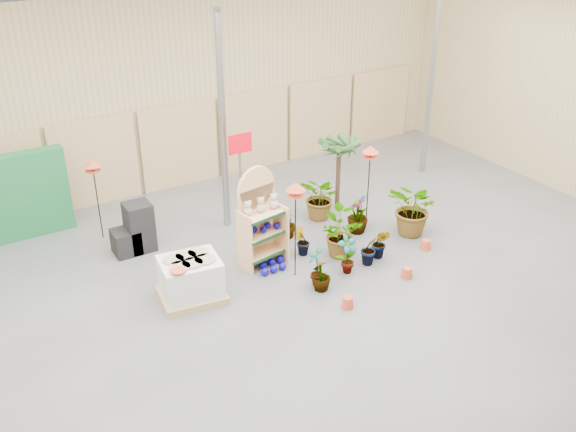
{
  "coord_description": "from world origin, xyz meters",
  "views": [
    {
      "loc": [
        -5.2,
        -7.53,
        6.45
      ],
      "look_at": [
        0.3,
        1.5,
        1.0
      ],
      "focal_mm": 40.0,
      "sensor_mm": 36.0,
      "label": 1
    }
  ],
  "objects_px": {
    "display_shelf": "(259,220)",
    "bird_table_front": "(296,190)",
    "potted_plant_2": "(338,234)",
    "pallet_stack": "(191,279)"
  },
  "relations": [
    {
      "from": "bird_table_front",
      "to": "potted_plant_2",
      "type": "height_order",
      "value": "bird_table_front"
    },
    {
      "from": "display_shelf",
      "to": "bird_table_front",
      "type": "relative_size",
      "value": 1.03
    },
    {
      "from": "pallet_stack",
      "to": "bird_table_front",
      "type": "xyz_separation_m",
      "value": [
        1.95,
        -0.29,
        1.35
      ]
    },
    {
      "from": "display_shelf",
      "to": "pallet_stack",
      "type": "xyz_separation_m",
      "value": [
        -1.63,
        -0.49,
        -0.49
      ]
    },
    {
      "from": "display_shelf",
      "to": "potted_plant_2",
      "type": "xyz_separation_m",
      "value": [
        1.42,
        -0.58,
        -0.42
      ]
    },
    {
      "from": "pallet_stack",
      "to": "display_shelf",
      "type": "bearing_deg",
      "value": 24.45
    },
    {
      "from": "display_shelf",
      "to": "potted_plant_2",
      "type": "distance_m",
      "value": 1.59
    },
    {
      "from": "display_shelf",
      "to": "bird_table_front",
      "type": "distance_m",
      "value": 1.2
    },
    {
      "from": "potted_plant_2",
      "to": "pallet_stack",
      "type": "bearing_deg",
      "value": 178.19
    },
    {
      "from": "display_shelf",
      "to": "bird_table_front",
      "type": "xyz_separation_m",
      "value": [
        0.32,
        -0.77,
        0.86
      ]
    }
  ]
}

